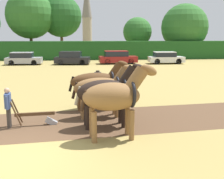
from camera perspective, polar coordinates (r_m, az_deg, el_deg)
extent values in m
plane|color=#998447|center=(8.62, -18.68, -13.08)|extent=(240.00, 240.00, 0.00)
cube|color=#1E511E|center=(39.62, -8.25, 7.86)|extent=(55.63, 1.67, 2.53)
cylinder|color=#4C3823|center=(44.03, -16.07, 9.05)|extent=(0.44, 0.44, 4.36)
sphere|color=#2D6628|center=(44.10, -16.36, 14.36)|extent=(6.92, 6.92, 6.92)
cylinder|color=brown|center=(45.35, -10.15, 9.40)|extent=(0.44, 0.44, 4.43)
sphere|color=#235623|center=(45.42, -10.33, 14.40)|extent=(6.35, 6.35, 6.35)
cylinder|color=#423323|center=(44.26, 5.11, 8.33)|extent=(0.44, 0.44, 2.63)
sphere|color=#2D6628|center=(44.21, 5.17, 11.60)|extent=(4.42, 4.42, 4.42)
cylinder|color=#423323|center=(45.11, 14.32, 8.05)|extent=(0.44, 0.44, 2.58)
sphere|color=#2D6628|center=(45.07, 14.52, 12.14)|extent=(7.04, 7.04, 7.04)
cylinder|color=gray|center=(74.90, -5.06, 11.39)|extent=(2.39, 2.39, 7.68)
ellipsoid|color=brown|center=(9.21, -0.10, -1.45)|extent=(2.01, 1.18, 0.93)
cylinder|color=brown|center=(9.84, 3.18, -6.25)|extent=(0.18, 0.18, 1.03)
cylinder|color=brown|center=(9.34, 4.02, -7.21)|extent=(0.18, 0.18, 1.03)
cylinder|color=brown|center=(9.61, -4.09, -6.69)|extent=(0.18, 0.18, 1.03)
cylinder|color=brown|center=(9.10, -3.65, -7.71)|extent=(0.18, 0.18, 1.03)
cylinder|color=brown|center=(9.30, 4.84, 1.93)|extent=(0.90, 0.53, 0.96)
ellipsoid|color=brown|center=(9.39, 7.47, 3.91)|extent=(0.70, 0.33, 0.54)
cube|color=black|center=(9.33, 6.02, 3.17)|extent=(0.45, 0.13, 0.60)
cylinder|color=black|center=(9.10, -5.74, -2.29)|extent=(0.31, 0.15, 0.71)
torus|color=black|center=(9.34, 3.94, -0.82)|extent=(0.21, 0.95, 0.94)
ellipsoid|color=black|center=(10.48, -1.51, -0.55)|extent=(2.19, 1.20, 0.93)
cylinder|color=black|center=(11.08, 1.75, -4.56)|extent=(0.18, 0.18, 0.91)
cylinder|color=black|center=(10.58, 2.42, -5.33)|extent=(0.18, 0.18, 0.91)
cylinder|color=black|center=(10.86, -5.28, -4.93)|extent=(0.18, 0.18, 0.91)
cylinder|color=black|center=(10.34, -4.95, -5.74)|extent=(0.18, 0.18, 0.91)
cylinder|color=black|center=(10.58, 3.23, 2.45)|extent=(0.91, 0.53, 0.97)
ellipsoid|color=black|center=(10.66, 5.60, 4.23)|extent=(0.70, 0.33, 0.54)
cube|color=gray|center=(10.60, 4.29, 3.55)|extent=(0.46, 0.13, 0.61)
cylinder|color=gray|center=(10.38, -6.92, -1.30)|extent=(0.31, 0.15, 0.71)
torus|color=black|center=(10.62, 2.39, 0.00)|extent=(0.21, 0.95, 0.95)
ellipsoid|color=brown|center=(11.76, -2.61, 0.42)|extent=(2.24, 1.09, 0.82)
cylinder|color=brown|center=(12.29, 0.49, -3.00)|extent=(0.18, 0.18, 0.90)
cylinder|color=brown|center=(11.83, 0.97, -3.56)|extent=(0.18, 0.18, 0.90)
cylinder|color=brown|center=(12.08, -6.05, -3.31)|extent=(0.18, 0.18, 0.90)
cylinder|color=brown|center=(11.62, -5.82, -3.89)|extent=(0.18, 0.18, 0.90)
cylinder|color=brown|center=(11.85, 1.76, 2.74)|extent=(0.78, 0.47, 0.83)
ellipsoid|color=brown|center=(11.91, 3.55, 4.08)|extent=(0.70, 0.33, 0.54)
cube|color=black|center=(11.87, 2.56, 3.60)|extent=(0.39, 0.12, 0.52)
cylinder|color=black|center=(11.66, -7.59, -0.19)|extent=(0.31, 0.15, 0.71)
torus|color=black|center=(11.88, 0.99, 0.86)|extent=(0.20, 0.85, 0.85)
ellipsoid|color=#513319|center=(13.02, -3.50, 1.66)|extent=(2.35, 1.09, 0.80)
cylinder|color=#513319|center=(13.52, -0.50, -1.57)|extent=(0.18, 0.18, 0.95)
cylinder|color=#513319|center=(13.08, -0.11, -2.01)|extent=(0.18, 0.18, 0.95)
cylinder|color=#513319|center=(13.33, -6.75, -1.84)|extent=(0.18, 0.18, 0.95)
cylinder|color=#513319|center=(12.88, -6.57, -2.30)|extent=(0.18, 0.18, 0.95)
cylinder|color=#513319|center=(13.12, 0.66, 3.78)|extent=(0.79, 0.46, 0.84)
ellipsoid|color=#513319|center=(13.17, 2.34, 5.04)|extent=(0.70, 0.33, 0.54)
cube|color=black|center=(13.13, 1.41, 4.54)|extent=(0.40, 0.12, 0.53)
cylinder|color=black|center=(12.93, -8.24, 1.12)|extent=(0.31, 0.15, 0.71)
torus|color=black|center=(13.14, -0.07, 2.05)|extent=(0.20, 0.84, 0.83)
cube|color=#4C331E|center=(11.20, -15.38, -4.81)|extent=(1.50, 0.26, 0.12)
cube|color=#939399|center=(11.27, -12.24, -6.42)|extent=(0.50, 0.25, 0.39)
cylinder|color=#4C331E|center=(11.44, -18.72, -4.16)|extent=(0.40, 0.10, 0.96)
cylinder|color=#4C331E|center=(11.06, -18.97, -4.70)|extent=(0.40, 0.10, 0.96)
cylinder|color=#38332D|center=(11.36, -20.14, -5.23)|extent=(0.14, 0.14, 0.77)
cylinder|color=#38332D|center=(11.16, -20.26, -5.52)|extent=(0.14, 0.14, 0.77)
cube|color=#3D5184|center=(11.10, -20.43, -2.12)|extent=(0.26, 0.47, 0.54)
sphere|color=tan|center=(11.02, -20.56, -0.19)|extent=(0.21, 0.21, 0.21)
cylinder|color=#3D5184|center=(11.36, -20.25, -1.93)|extent=(0.09, 0.09, 0.51)
cylinder|color=#3D5184|center=(10.84, -20.59, -2.56)|extent=(0.09, 0.09, 0.51)
cylinder|color=#28334C|center=(15.06, -2.60, -0.62)|extent=(0.14, 0.14, 0.77)
cylinder|color=#28334C|center=(14.92, -3.15, -0.74)|extent=(0.14, 0.14, 0.77)
cube|color=#4C6B4C|center=(14.87, -2.90, 1.80)|extent=(0.47, 0.45, 0.54)
sphere|color=tan|center=(14.81, -2.91, 3.26)|extent=(0.21, 0.21, 0.21)
cylinder|color=#4C6B4C|center=(15.06, -2.16, 1.83)|extent=(0.09, 0.09, 0.51)
cylinder|color=#4C6B4C|center=(14.69, -3.66, 1.58)|extent=(0.09, 0.09, 0.51)
cylinder|color=#42382D|center=(14.80, -2.92, 3.50)|extent=(0.40, 0.40, 0.02)
cylinder|color=#42382D|center=(14.80, -2.92, 3.69)|extent=(0.20, 0.20, 0.10)
cube|color=#9E9EA8|center=(34.24, -17.43, 5.68)|extent=(4.04, 1.82, 0.66)
cube|color=black|center=(34.24, -17.82, 6.67)|extent=(2.43, 1.63, 0.54)
cube|color=#9E9EA8|center=(34.22, -17.85, 7.17)|extent=(2.43, 1.63, 0.06)
cylinder|color=black|center=(34.80, -15.14, 5.57)|extent=(0.61, 0.22, 0.61)
cylinder|color=black|center=(33.26, -15.57, 5.30)|extent=(0.61, 0.22, 0.61)
cylinder|color=black|center=(35.29, -19.15, 5.41)|extent=(0.61, 0.22, 0.61)
cylinder|color=black|center=(33.77, -19.76, 5.14)|extent=(0.61, 0.22, 0.61)
cube|color=black|center=(33.21, -8.05, 5.97)|extent=(4.18, 2.19, 0.70)
cube|color=black|center=(33.20, -8.42, 7.06)|extent=(2.57, 1.82, 0.58)
cube|color=black|center=(33.18, -8.43, 7.62)|extent=(2.57, 1.82, 0.06)
cylinder|color=black|center=(33.78, -5.74, 5.76)|extent=(0.65, 0.30, 0.63)
cylinder|color=black|center=(32.31, -6.08, 5.51)|extent=(0.65, 0.30, 0.63)
cylinder|color=black|center=(34.19, -9.88, 5.71)|extent=(0.65, 0.30, 0.63)
cylinder|color=black|center=(32.75, -10.41, 5.46)|extent=(0.65, 0.30, 0.63)
cube|color=maroon|center=(33.68, 1.24, 6.17)|extent=(4.57, 1.97, 0.71)
cube|color=black|center=(33.60, 0.87, 7.27)|extent=(2.77, 1.70, 0.59)
cube|color=maroon|center=(33.58, 0.87, 7.82)|extent=(2.77, 1.70, 0.06)
cylinder|color=black|center=(34.69, 3.30, 5.96)|extent=(0.67, 0.26, 0.66)
cylinder|color=black|center=(33.23, 3.83, 5.72)|extent=(0.67, 0.26, 0.66)
cylinder|color=black|center=(34.24, -1.28, 5.90)|extent=(0.67, 0.26, 0.66)
cylinder|color=black|center=(32.75, -0.95, 5.67)|extent=(0.67, 0.26, 0.66)
cube|color=silver|center=(34.45, 10.95, 6.04)|extent=(4.15, 1.78, 0.65)
cube|color=black|center=(34.35, 10.65, 7.01)|extent=(2.50, 1.59, 0.52)
cube|color=silver|center=(34.33, 10.67, 7.49)|extent=(2.50, 1.59, 0.06)
cylinder|color=black|center=(35.56, 12.61, 5.85)|extent=(0.68, 0.22, 0.67)
cylinder|color=black|center=(34.11, 13.37, 5.60)|extent=(0.68, 0.22, 0.67)
cylinder|color=black|center=(34.88, 8.56, 5.89)|extent=(0.68, 0.22, 0.67)
cylinder|color=black|center=(33.40, 9.16, 5.65)|extent=(0.68, 0.22, 0.67)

